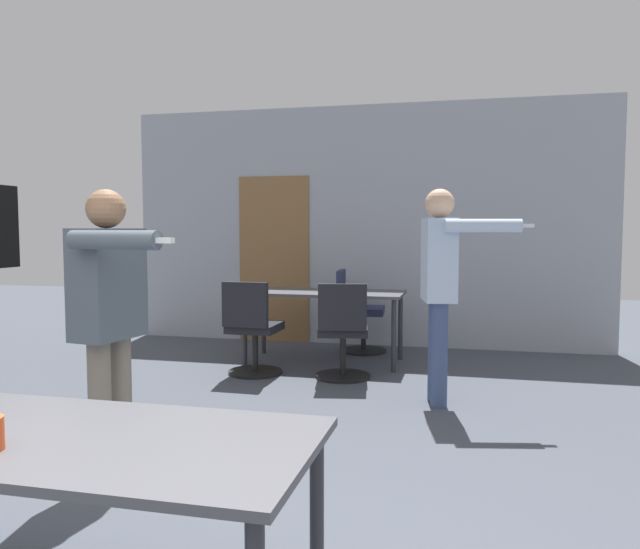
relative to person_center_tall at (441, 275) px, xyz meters
The scene contains 7 objects.
back_wall 2.69m from the person_center_tall, 113.65° to the left, with size 5.78×0.12×2.87m.
conference_table_far 1.86m from the person_center_tall, 133.53° to the left, with size 1.66×0.73×0.75m.
person_center_tall is the anchor object (origin of this frame).
person_left_plaid 2.58m from the person_center_tall, 132.49° to the right, with size 0.73×0.68×1.62m.
office_chair_mid_tucked 2.28m from the person_center_tall, 117.48° to the left, with size 0.57×0.52×0.93m.
office_chair_near_pushed 1.26m from the person_center_tall, 146.14° to the left, with size 0.53×0.59×0.91m.
office_chair_side_rolled 1.98m from the person_center_tall, 162.22° to the left, with size 0.52×0.55×0.91m.
Camera 1 is at (1.25, -1.28, 1.40)m, focal length 35.00 mm.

